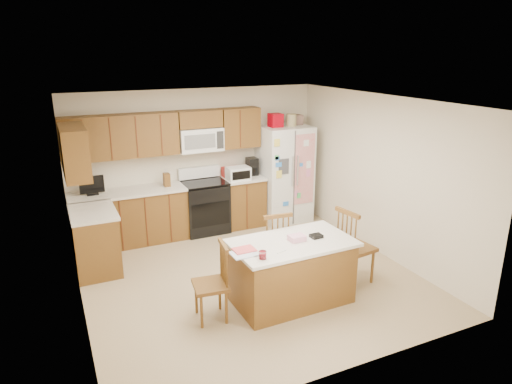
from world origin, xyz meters
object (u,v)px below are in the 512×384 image
island (291,271)px  stove (205,206)px  windsor_chair_left (212,284)px  windsor_chair_back (274,247)px  refrigerator (284,173)px  windsor_chair_right (354,247)px

island → stove: bearing=94.7°
windsor_chair_left → windsor_chair_back: bearing=28.5°
stove → island: bearing=-85.3°
refrigerator → island: refrigerator is taller
stove → windsor_chair_right: size_ratio=1.04×
windsor_chair_right → windsor_chair_left: bearing=-178.5°
windsor_chair_left → windsor_chair_right: size_ratio=0.89×
island → windsor_chair_left: size_ratio=1.69×
refrigerator → windsor_chair_back: refrigerator is taller
island → windsor_chair_back: (0.08, 0.66, 0.06)m
island → windsor_chair_back: windsor_chair_back is taller
windsor_chair_back → windsor_chair_right: windsor_chair_right is taller
island → refrigerator: bearing=63.6°
stove → windsor_chair_back: stove is taller
island → windsor_chair_right: bearing=5.7°
refrigerator → island: size_ratio=1.25×
island → windsor_chair_back: size_ratio=1.60×
stove → windsor_chair_right: stove is taller
island → windsor_chair_left: windsor_chair_left is taller
stove → island: 2.78m
refrigerator → windsor_chair_back: bearing=-121.8°
refrigerator → island: (-1.34, -2.70, -0.50)m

